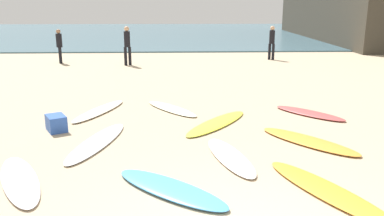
% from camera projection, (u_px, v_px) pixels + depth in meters
% --- Properties ---
extents(ocean_water, '(120.00, 40.00, 0.08)m').
position_uv_depth(ocean_water, '(182.00, 32.00, 42.69)').
color(ocean_water, '#426675').
rests_on(ocean_water, ground_plane).
extents(surfboard_1, '(1.84, 2.12, 0.07)m').
position_uv_depth(surfboard_1, '(308.00, 141.00, 7.82)').
color(surfboard_1, '#F89B36').
rests_on(surfboard_1, ground_plane).
extents(surfboard_2, '(1.28, 2.41, 0.07)m').
position_uv_depth(surfboard_2, '(99.00, 111.00, 10.11)').
color(surfboard_2, '#EEE1CC').
rests_on(surfboard_2, ground_plane).
extents(surfboard_3, '(1.92, 2.35, 0.06)m').
position_uv_depth(surfboard_3, '(217.00, 123.00, 9.06)').
color(surfboard_3, yellow).
rests_on(surfboard_3, ground_plane).
extents(surfboard_4, '(1.11, 2.56, 0.07)m').
position_uv_depth(surfboard_4, '(97.00, 142.00, 7.77)').
color(surfboard_4, silver).
rests_on(surfboard_4, ground_plane).
extents(surfboard_5, '(1.66, 1.84, 0.08)m').
position_uv_depth(surfboard_5, '(309.00, 113.00, 9.87)').
color(surfboard_5, '#D15352').
rests_on(surfboard_5, ground_plane).
extents(surfboard_6, '(0.96, 2.07, 0.07)m').
position_uv_depth(surfboard_6, '(230.00, 156.00, 7.01)').
color(surfboard_6, silver).
rests_on(surfboard_6, ground_plane).
extents(surfboard_7, '(1.45, 2.14, 0.07)m').
position_uv_depth(surfboard_7, '(20.00, 180.00, 6.07)').
color(surfboard_7, white).
rests_on(surfboard_7, ground_plane).
extents(surfboard_8, '(1.95, 1.81, 0.09)m').
position_uv_depth(surfboard_8, '(170.00, 188.00, 5.75)').
color(surfboard_8, '#4B9FE2').
rests_on(surfboard_8, ground_plane).
extents(surfboard_9, '(1.53, 2.44, 0.07)m').
position_uv_depth(surfboard_9, '(327.00, 190.00, 5.70)').
color(surfboard_9, orange).
rests_on(surfboard_9, ground_plane).
extents(surfboard_10, '(1.63, 2.01, 0.07)m').
position_uv_depth(surfboard_10, '(171.00, 108.00, 10.34)').
color(surfboard_10, '#ECECC5').
rests_on(surfboard_10, ground_plane).
extents(beachgoer_near, '(0.36, 0.36, 1.64)m').
position_uv_depth(beachgoer_near, '(59.00, 45.00, 18.71)').
color(beachgoer_near, black).
rests_on(beachgoer_near, ground_plane).
extents(beachgoer_mid, '(0.39, 0.39, 1.74)m').
position_uv_depth(beachgoer_mid, '(272.00, 41.00, 20.00)').
color(beachgoer_mid, black).
rests_on(beachgoer_mid, ground_plane).
extents(beachgoer_far, '(0.34, 0.33, 1.81)m').
position_uv_depth(beachgoer_far, '(127.00, 44.00, 18.00)').
color(beachgoer_far, black).
rests_on(beachgoer_far, ground_plane).
extents(beach_cooler, '(0.58, 0.65, 0.35)m').
position_uv_depth(beach_cooler, '(56.00, 123.00, 8.54)').
color(beach_cooler, '#2D56B2').
rests_on(beach_cooler, ground_plane).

